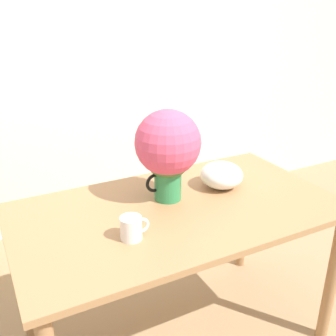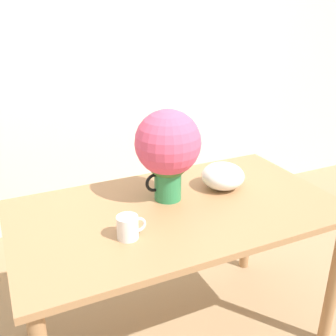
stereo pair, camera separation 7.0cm
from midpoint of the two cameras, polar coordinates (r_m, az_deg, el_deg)
wall_back at (r=2.97m, az=-13.96°, el=15.41°), size 8.00×0.05×2.60m
table at (r=1.87m, az=0.34°, el=-8.47°), size 1.50×0.84×0.78m
flower_vase at (r=1.79m, az=-1.15°, el=2.82°), size 0.31×0.31×0.44m
coffee_mug at (r=1.58m, az=-6.57°, el=-8.65°), size 0.12×0.09×0.10m
white_bowl at (r=2.00m, az=6.78°, el=-1.03°), size 0.22×0.22×0.13m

